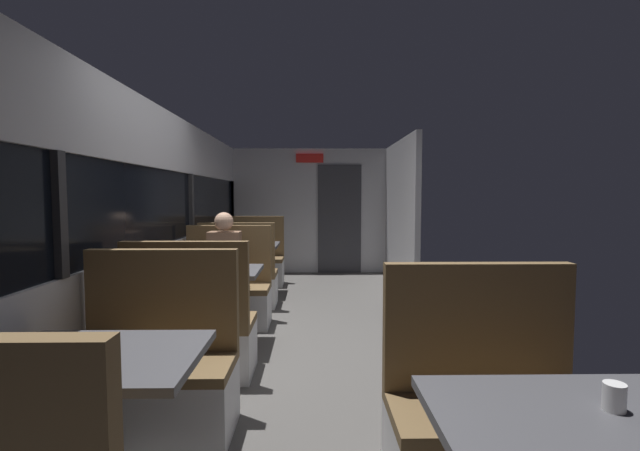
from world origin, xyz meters
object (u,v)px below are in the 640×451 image
(bench_mid_window_facing_end, at_px, (193,336))
(bench_far_window_facing_entry, at_px, (254,264))
(dining_table_front_aisle, at_px, (579,451))
(bench_front_aisle_facing_entry, at_px, (488,429))
(seated_passenger, at_px, (225,278))
(coffee_cup_secondary, at_px, (256,241))
(dining_table_mid_window, at_px, (212,280))
(dining_table_near_window, at_px, (97,376))
(coffee_cup_primary, at_px, (614,397))
(bench_mid_window_facing_entry, at_px, (227,296))
(bench_far_window_facing_end, at_px, (239,281))
(bench_near_window_facing_entry, at_px, (155,379))
(dining_table_far_window, at_px, (247,251))

(bench_mid_window_facing_end, distance_m, bench_far_window_facing_entry, 3.62)
(dining_table_front_aisle, bearing_deg, bench_front_aisle_facing_entry, 90.00)
(bench_mid_window_facing_end, distance_m, seated_passenger, 1.34)
(bench_front_aisle_facing_entry, height_order, coffee_cup_secondary, bench_front_aisle_facing_entry)
(dining_table_front_aisle, bearing_deg, seated_passenger, 117.42)
(dining_table_mid_window, bearing_deg, bench_mid_window_facing_end, -90.00)
(bench_mid_window_facing_end, relative_size, seated_passenger, 0.87)
(dining_table_near_window, distance_m, coffee_cup_primary, 2.02)
(bench_mid_window_facing_entry, xyz_separation_m, seated_passenger, (0.00, -0.07, 0.21))
(bench_far_window_facing_entry, xyz_separation_m, dining_table_front_aisle, (1.79, -5.75, 0.31))
(dining_table_mid_window, relative_size, bench_far_window_facing_end, 0.82)
(seated_passenger, bearing_deg, bench_front_aisle_facing_entry, -56.95)
(dining_table_near_window, xyz_separation_m, dining_table_front_aisle, (1.79, -0.60, 0.00))
(bench_mid_window_facing_entry, bearing_deg, seated_passenger, -90.00)
(bench_far_window_facing_end, bearing_deg, seated_passenger, -90.00)
(dining_table_front_aisle, bearing_deg, dining_table_mid_window, 122.37)
(bench_far_window_facing_entry, bearing_deg, seated_passenger, -90.00)
(bench_far_window_facing_entry, bearing_deg, dining_table_front_aisle, -72.70)
(bench_far_window_facing_end, xyz_separation_m, coffee_cup_secondary, (0.14, 0.59, 0.46))
(bench_mid_window_facing_end, distance_m, bench_mid_window_facing_entry, 1.40)
(bench_near_window_facing_entry, distance_m, dining_table_front_aisle, 2.23)
(bench_far_window_facing_end, bearing_deg, dining_table_mid_window, -90.00)
(bench_mid_window_facing_entry, relative_size, bench_far_window_facing_entry, 1.00)
(dining_table_near_window, relative_size, bench_far_window_facing_end, 0.82)
(bench_far_window_facing_end, bearing_deg, coffee_cup_primary, -65.68)
(dining_table_front_aisle, distance_m, coffee_cup_secondary, 5.21)
(dining_table_far_window, relative_size, bench_far_window_facing_end, 0.82)
(dining_table_near_window, xyz_separation_m, coffee_cup_primary, (1.94, -0.54, 0.15))
(bench_far_window_facing_entry, relative_size, bench_front_aisle_facing_entry, 1.00)
(bench_mid_window_facing_entry, bearing_deg, bench_near_window_facing_entry, -90.00)
(dining_table_mid_window, xyz_separation_m, seated_passenger, (0.00, 0.63, -0.10))
(bench_mid_window_facing_entry, xyz_separation_m, dining_table_far_window, (0.00, 1.52, 0.31))
(dining_table_near_window, relative_size, bench_mid_window_facing_end, 0.82)
(dining_table_near_window, relative_size, bench_near_window_facing_entry, 0.82)
(dining_table_front_aisle, relative_size, seated_passenger, 0.71)
(coffee_cup_primary, bearing_deg, seated_passenger, 119.75)
(bench_mid_window_facing_entry, xyz_separation_m, dining_table_front_aisle, (1.79, -3.52, 0.31))
(dining_table_mid_window, xyz_separation_m, coffee_cup_secondary, (0.14, 2.12, 0.15))
(dining_table_mid_window, relative_size, seated_passenger, 0.71)
(bench_far_window_facing_end, distance_m, coffee_cup_primary, 4.73)
(bench_mid_window_facing_end, xyz_separation_m, coffee_cup_secondary, (0.14, 2.82, 0.46))
(dining_table_front_aisle, xyz_separation_m, bench_front_aisle_facing_entry, (0.00, 0.70, -0.31))
(bench_far_window_facing_end, distance_m, coffee_cup_secondary, 0.76)
(bench_far_window_facing_end, relative_size, bench_far_window_facing_entry, 1.00)
(dining_table_mid_window, height_order, bench_far_window_facing_end, bench_far_window_facing_end)
(bench_far_window_facing_entry, bearing_deg, bench_mid_window_facing_end, -90.00)
(dining_table_far_window, relative_size, dining_table_front_aisle, 1.00)
(bench_near_window_facing_entry, bearing_deg, coffee_cup_primary, -32.60)
(bench_mid_window_facing_end, relative_size, bench_far_window_facing_end, 1.00)
(bench_far_window_facing_entry, relative_size, coffee_cup_primary, 12.22)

